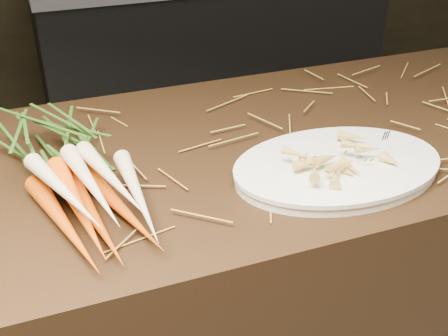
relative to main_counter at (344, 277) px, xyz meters
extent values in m
cube|color=black|center=(0.00, 0.00, 0.00)|extent=(2.40, 0.70, 0.90)
cube|color=black|center=(0.30, 1.88, -0.05)|extent=(1.80, 0.60, 0.80)
cone|color=#D84D06|center=(-0.67, -0.18, 0.47)|extent=(0.10, 0.29, 0.04)
cone|color=#D84D06|center=(-0.63, -0.17, 0.47)|extent=(0.08, 0.29, 0.04)
cone|color=#D84D06|center=(-0.58, -0.16, 0.47)|extent=(0.11, 0.29, 0.04)
cone|color=#D84D06|center=(-0.65, -0.18, 0.50)|extent=(0.07, 0.29, 0.04)
cone|color=beige|center=(-0.66, -0.17, 0.52)|extent=(0.11, 0.27, 0.04)
cone|color=beige|center=(-0.62, -0.17, 0.52)|extent=(0.07, 0.27, 0.04)
cone|color=beige|center=(-0.59, -0.15, 0.52)|extent=(0.08, 0.27, 0.05)
cone|color=beige|center=(-0.55, -0.18, 0.49)|extent=(0.03, 0.27, 0.03)
ellipsoid|color=#31611D|center=(-0.67, 0.07, 0.50)|extent=(0.21, 0.27, 0.09)
cube|color=silver|center=(-0.03, -0.19, 0.47)|extent=(0.11, 0.12, 0.00)
camera|label=1|loc=(-0.69, -0.93, 1.00)|focal=45.00mm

